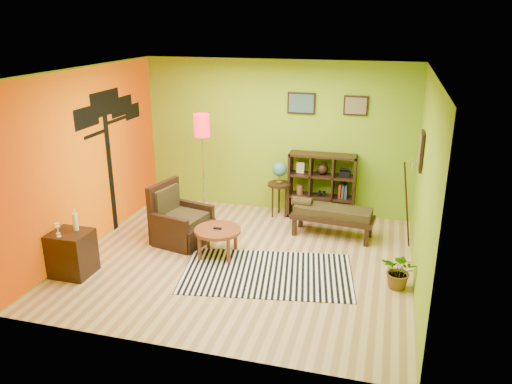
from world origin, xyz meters
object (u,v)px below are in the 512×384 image
(side_cabinet, at_px, (72,253))
(cube_shelf, at_px, (322,186))
(floor_lamp, at_px, (202,135))
(potted_plant, at_px, (400,274))
(armchair, at_px, (180,224))
(globe_table, at_px, (279,175))
(bench, at_px, (330,213))
(coffee_table, at_px, (218,233))

(side_cabinet, relative_size, cube_shelf, 0.80)
(floor_lamp, height_order, potted_plant, floor_lamp)
(armchair, height_order, side_cabinet, armchair)
(side_cabinet, relative_size, globe_table, 0.93)
(side_cabinet, relative_size, bench, 0.68)
(armchair, distance_m, floor_lamp, 1.62)
(coffee_table, relative_size, potted_plant, 1.36)
(globe_table, bearing_deg, armchair, -131.52)
(cube_shelf, relative_size, bench, 0.85)
(armchair, xyz_separation_m, cube_shelf, (2.09, 1.64, 0.31))
(globe_table, distance_m, bench, 1.27)
(cube_shelf, xyz_separation_m, potted_plant, (1.39, -2.27, -0.40))
(floor_lamp, relative_size, potted_plant, 3.69)
(coffee_table, height_order, globe_table, globe_table)
(armchair, distance_m, side_cabinet, 1.77)
(cube_shelf, bearing_deg, armchair, -141.96)
(coffee_table, bearing_deg, potted_plant, -6.27)
(side_cabinet, bearing_deg, bench, 34.25)
(side_cabinet, bearing_deg, floor_lamp, 66.26)
(side_cabinet, xyz_separation_m, cube_shelf, (3.11, 3.08, 0.27))
(side_cabinet, distance_m, bench, 4.08)
(globe_table, height_order, cube_shelf, cube_shelf)
(armchair, xyz_separation_m, globe_table, (1.33, 1.50, 0.49))
(side_cabinet, xyz_separation_m, bench, (3.37, 2.29, 0.07))
(bench, bearing_deg, side_cabinet, -145.75)
(globe_table, relative_size, cube_shelf, 0.86)
(bench, bearing_deg, cube_shelf, 107.92)
(coffee_table, bearing_deg, armchair, 156.91)
(coffee_table, bearing_deg, bench, 36.96)
(coffee_table, distance_m, globe_table, 1.95)
(side_cabinet, distance_m, cube_shelf, 4.39)
(armchair, distance_m, potted_plant, 3.54)
(coffee_table, xyz_separation_m, cube_shelf, (1.32, 1.97, 0.22))
(globe_table, relative_size, bench, 0.74)
(bench, bearing_deg, floor_lamp, 176.29)
(armchair, relative_size, side_cabinet, 1.01)
(coffee_table, distance_m, floor_lamp, 1.92)
(floor_lamp, relative_size, bench, 1.37)
(side_cabinet, bearing_deg, armchair, 54.70)
(armchair, bearing_deg, cube_shelf, 38.04)
(armchair, height_order, bench, armchair)
(armchair, height_order, globe_table, globe_table)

